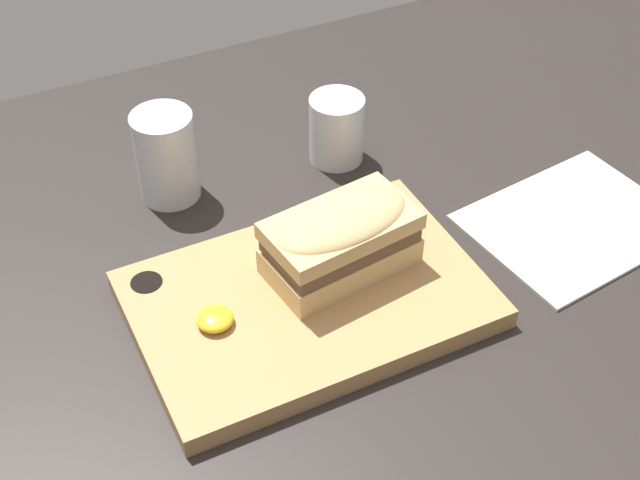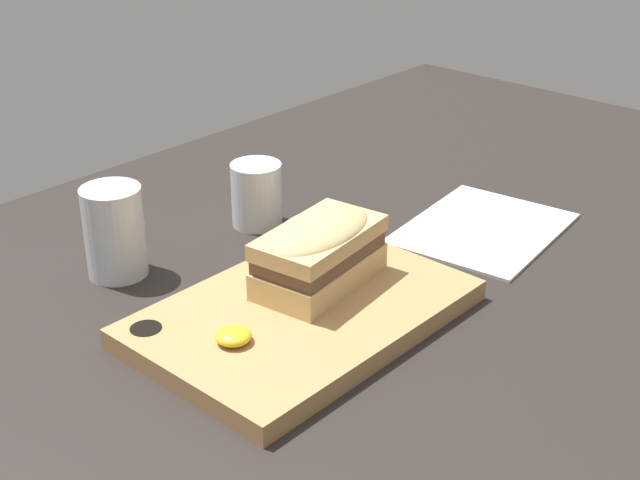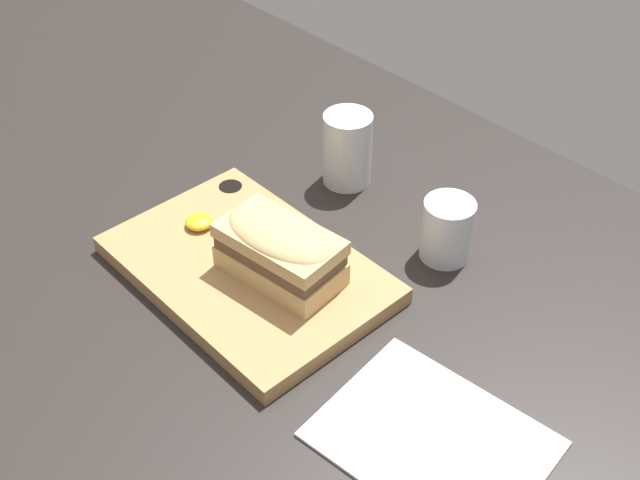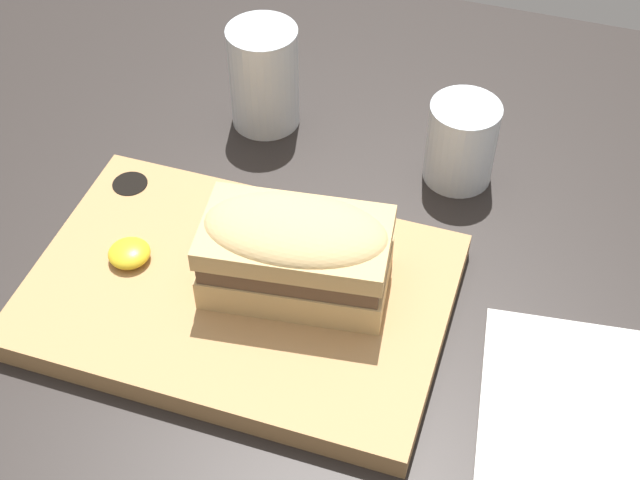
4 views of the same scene
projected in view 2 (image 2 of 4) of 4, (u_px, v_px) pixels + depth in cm
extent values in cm
cube|color=#282321|center=(285.00, 355.00, 87.60)|extent=(189.08, 103.67, 2.00)
cube|color=tan|center=(303.00, 313.00, 90.59)|extent=(33.33, 22.36, 2.20)
cylinder|color=black|center=(146.00, 333.00, 86.16)|extent=(3.13, 3.13, 1.10)
cube|color=tan|center=(319.00, 271.00, 93.35)|extent=(15.30, 9.73, 2.92)
cube|color=brown|center=(319.00, 252.00, 92.35)|extent=(14.69, 9.34, 1.61)
cube|color=tan|center=(319.00, 237.00, 91.60)|extent=(15.30, 9.73, 1.75)
ellipsoid|color=tan|center=(319.00, 231.00, 91.28)|extent=(14.99, 9.53, 2.63)
ellipsoid|color=gold|center=(233.00, 336.00, 83.45)|extent=(3.46, 3.46, 1.39)
cylinder|color=silver|center=(114.00, 232.00, 98.37)|extent=(6.73, 6.73, 10.40)
cylinder|color=silver|center=(117.00, 253.00, 99.54)|extent=(5.92, 5.92, 4.68)
cylinder|color=silver|center=(257.00, 194.00, 110.71)|extent=(6.37, 6.37, 8.04)
cylinder|color=#470A14|center=(257.00, 202.00, 111.15)|extent=(5.73, 5.73, 5.65)
cube|color=white|center=(485.00, 229.00, 110.49)|extent=(23.39, 19.31, 0.40)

